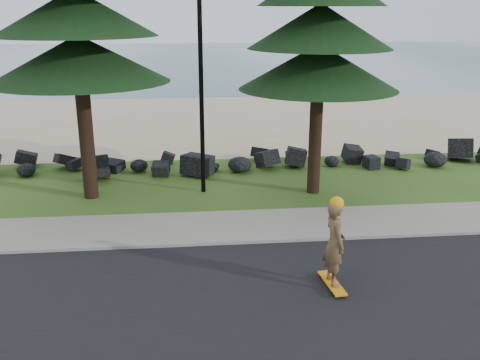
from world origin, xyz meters
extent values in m
plane|color=#305019|center=(0.00, 0.00, 0.00)|extent=(160.00, 160.00, 0.00)
cube|color=black|center=(0.00, -4.50, 0.01)|extent=(160.00, 7.00, 0.02)
cube|color=gray|center=(0.00, -0.90, 0.05)|extent=(160.00, 0.20, 0.10)
cube|color=gray|center=(0.00, 0.20, 0.04)|extent=(160.00, 2.00, 0.08)
cube|color=tan|center=(0.00, 14.50, 0.01)|extent=(160.00, 15.00, 0.01)
cube|color=#335761|center=(0.00, 51.00, 0.00)|extent=(160.00, 58.00, 0.01)
cylinder|color=black|center=(0.00, 3.20, 4.00)|extent=(0.14, 0.14, 8.00)
cube|color=orange|center=(2.50, -3.30, 0.10)|extent=(0.38, 1.11, 0.04)
imported|color=brown|center=(2.50, -3.30, 1.03)|extent=(0.50, 0.70, 1.81)
sphere|color=orange|center=(2.50, -3.30, 1.90)|extent=(0.29, 0.29, 0.29)
camera|label=1|loc=(-0.42, -13.11, 5.63)|focal=40.00mm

